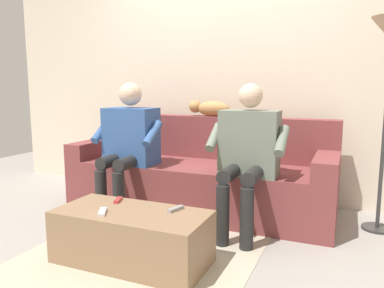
# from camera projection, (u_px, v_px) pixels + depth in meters

# --- Properties ---
(ground_plane) EXTENTS (8.00, 8.00, 0.00)m
(ground_plane) POSITION_uv_depth(u_px,v_px,m) (165.00, 236.00, 2.91)
(ground_plane) COLOR gray
(back_wall) EXTENTS (5.34, 0.06, 2.61)m
(back_wall) POSITION_uv_depth(u_px,v_px,m) (220.00, 73.00, 3.90)
(back_wall) COLOR beige
(back_wall) RESTS_ON ground
(couch) EXTENTS (2.45, 0.83, 0.87)m
(couch) POSITION_uv_depth(u_px,v_px,m) (200.00, 177.00, 3.54)
(couch) COLOR brown
(couch) RESTS_ON ground
(coffee_table) EXTENTS (1.01, 0.47, 0.35)m
(coffee_table) POSITION_uv_depth(u_px,v_px,m) (132.00, 237.00, 2.45)
(coffee_table) COLOR #8C6B4C
(coffee_table) RESTS_ON ground
(person_left_seated) EXTENTS (0.61, 0.55, 1.18)m
(person_left_seated) POSITION_uv_depth(u_px,v_px,m) (247.00, 150.00, 2.89)
(person_left_seated) COLOR slate
(person_left_seated) RESTS_ON ground
(person_right_seated) EXTENTS (0.61, 0.55, 1.20)m
(person_right_seated) POSITION_uv_depth(u_px,v_px,m) (128.00, 140.00, 3.36)
(person_right_seated) COLOR #335693
(person_right_seated) RESTS_ON ground
(cat_on_backrest) EXTENTS (0.58, 0.14, 0.16)m
(cat_on_backrest) POSITION_uv_depth(u_px,v_px,m) (209.00, 108.00, 3.70)
(cat_on_backrest) COLOR #B7844C
(cat_on_backrest) RESTS_ON couch
(remote_white) EXTENTS (0.10, 0.14, 0.02)m
(remote_white) POSITION_uv_depth(u_px,v_px,m) (103.00, 212.00, 2.38)
(remote_white) COLOR white
(remote_white) RESTS_ON coffee_table
(remote_gray) EXTENTS (0.07, 0.13, 0.02)m
(remote_gray) POSITION_uv_depth(u_px,v_px,m) (176.00, 209.00, 2.44)
(remote_gray) COLOR gray
(remote_gray) RESTS_ON coffee_table
(remote_red) EXTENTS (0.07, 0.12, 0.02)m
(remote_red) POSITION_uv_depth(u_px,v_px,m) (118.00, 200.00, 2.63)
(remote_red) COLOR #B73333
(remote_red) RESTS_ON coffee_table
(floor_rug) EXTENTS (1.54, 1.57, 0.01)m
(floor_rug) POSITION_uv_depth(u_px,v_px,m) (144.00, 252.00, 2.62)
(floor_rug) COLOR #B7AD93
(floor_rug) RESTS_ON ground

